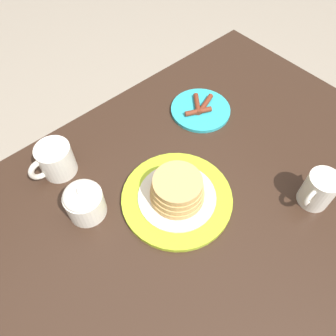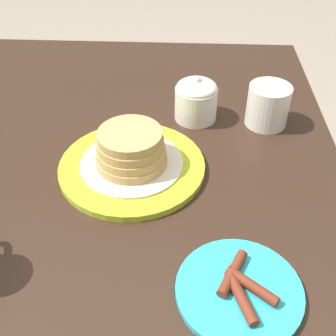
# 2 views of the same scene
# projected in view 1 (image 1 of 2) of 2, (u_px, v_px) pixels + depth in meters

# --- Properties ---
(ground_plane) EXTENTS (8.00, 8.00, 0.00)m
(ground_plane) POSITION_uv_depth(u_px,v_px,m) (184.00, 290.00, 1.38)
(ground_plane) COLOR gray
(dining_table) EXTENTS (1.14, 0.81, 0.76)m
(dining_table) POSITION_uv_depth(u_px,v_px,m) (194.00, 226.00, 0.87)
(dining_table) COLOR #332116
(dining_table) RESTS_ON ground_plane
(pancake_plate) EXTENTS (0.25, 0.25, 0.08)m
(pancake_plate) POSITION_uv_depth(u_px,v_px,m) (177.00, 194.00, 0.73)
(pancake_plate) COLOR #AAC628
(pancake_plate) RESTS_ON dining_table
(side_plate_bacon) EXTENTS (0.16, 0.16, 0.02)m
(side_plate_bacon) POSITION_uv_depth(u_px,v_px,m) (200.00, 109.00, 0.91)
(side_plate_bacon) COLOR #2DADBC
(side_plate_bacon) RESTS_ON dining_table
(coffee_mug) EXTENTS (0.11, 0.08, 0.08)m
(coffee_mug) POSITION_uv_depth(u_px,v_px,m) (55.00, 160.00, 0.76)
(coffee_mug) COLOR silver
(coffee_mug) RESTS_ON dining_table
(creamer_pitcher) EXTENTS (0.11, 0.07, 0.09)m
(creamer_pitcher) POSITION_uv_depth(u_px,v_px,m) (319.00, 189.00, 0.71)
(creamer_pitcher) COLOR silver
(creamer_pitcher) RESTS_ON dining_table
(sugar_bowl) EXTENTS (0.08, 0.08, 0.09)m
(sugar_bowl) POSITION_uv_depth(u_px,v_px,m) (84.00, 201.00, 0.70)
(sugar_bowl) COLOR silver
(sugar_bowl) RESTS_ON dining_table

